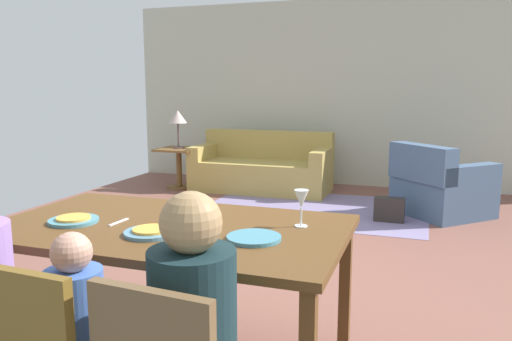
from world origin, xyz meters
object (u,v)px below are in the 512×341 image
object	(u,v)px
plate_near_woman	(254,238)
handbag	(389,210)
couch	(262,169)
side_table	(179,162)
wine_glass	(301,201)
plate_near_child	(151,233)
armchair	(440,188)
table_lamp	(178,118)
plate_near_man	(74,221)
dining_table	(170,238)

from	to	relation	value
plate_near_woman	handbag	distance (m)	3.49
couch	side_table	world-z (taller)	couch
plate_near_woman	wine_glass	bearing A→B (deg)	61.81
plate_near_child	armchair	distance (m)	4.21
couch	table_lamp	xyz separation A→B (m)	(-1.18, -0.26, 0.71)
plate_near_man	wine_glass	size ratio (longest dim) A/B	1.34
dining_table	plate_near_child	world-z (taller)	plate_near_child
side_table	handbag	world-z (taller)	side_table
table_lamp	handbag	distance (m)	3.26
armchair	dining_table	bearing A→B (deg)	-109.96
armchair	table_lamp	bearing A→B (deg)	172.92
plate_near_child	plate_near_woman	distance (m)	0.49
wine_glass	table_lamp	world-z (taller)	table_lamp
table_lamp	handbag	xyz separation A→B (m)	(3.01, -0.90, -0.88)
plate_near_woman	plate_near_child	bearing A→B (deg)	-170.64
wine_glass	couch	distance (m)	4.62
plate_near_child	plate_near_woman	bearing A→B (deg)	9.36
plate_near_child	armchair	xyz separation A→B (m)	(1.37, 3.95, -0.45)
plate_near_child	armchair	world-z (taller)	armchair
couch	side_table	bearing A→B (deg)	-167.61
plate_near_child	wine_glass	size ratio (longest dim) A/B	1.34
table_lamp	plate_near_child	bearing A→B (deg)	-63.87
couch	side_table	xyz separation A→B (m)	(-1.18, -0.26, 0.08)
couch	table_lamp	distance (m)	1.40
wine_glass	handbag	size ratio (longest dim) A/B	0.58
couch	armchair	distance (m)	2.45
wine_glass	armchair	bearing A→B (deg)	78.45
wine_glass	handbag	world-z (taller)	wine_glass
plate_near_child	couch	world-z (taller)	couch
handbag	plate_near_child	bearing A→B (deg)	-103.82
couch	plate_near_woman	bearing A→B (deg)	-72.26
plate_near_child	handbag	size ratio (longest dim) A/B	0.78
plate_near_child	armchair	size ratio (longest dim) A/B	0.21
plate_near_woman	armchair	distance (m)	4.00
table_lamp	couch	bearing A→B (deg)	12.39
plate_near_woman	side_table	distance (m)	5.07
plate_near_man	armchair	bearing A→B (deg)	64.51
couch	wine_glass	bearing A→B (deg)	-69.40
armchair	handbag	size ratio (longest dim) A/B	3.78
armchair	plate_near_woman	bearing A→B (deg)	-102.86
plate_near_man	plate_near_woman	size ratio (longest dim) A/B	1.00
dining_table	wine_glass	size ratio (longest dim) A/B	9.49
wine_glass	table_lamp	distance (m)	4.90
plate_near_woman	armchair	world-z (taller)	armchair
side_table	plate_near_man	bearing A→B (deg)	-68.93
plate_near_man	plate_near_woman	bearing A→B (deg)	1.18
armchair	side_table	world-z (taller)	armchair
armchair	side_table	distance (m)	3.55
dining_table	wine_glass	xyz separation A→B (m)	(0.64, 0.18, 0.20)
wine_glass	armchair	world-z (taller)	wine_glass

